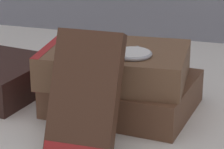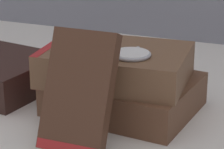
# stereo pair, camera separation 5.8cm
# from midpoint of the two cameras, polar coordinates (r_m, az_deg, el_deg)

# --- Properties ---
(ground_plane) EXTENTS (3.00, 3.00, 0.00)m
(ground_plane) POSITION_cam_midpoint_polar(r_m,az_deg,el_deg) (0.76, -2.94, -4.08)
(ground_plane) COLOR silver
(book_flat_bottom) EXTENTS (0.21, 0.18, 0.05)m
(book_flat_bottom) POSITION_cam_midpoint_polar(r_m,az_deg,el_deg) (0.77, -1.33, -2.02)
(book_flat_bottom) COLOR brown
(book_flat_bottom) RESTS_ON ground_plane
(book_flat_top) EXTENTS (0.21, 0.15, 0.05)m
(book_flat_top) POSITION_cam_midpoint_polar(r_m,az_deg,el_deg) (0.74, -2.31, 1.10)
(book_flat_top) COLOR brown
(book_flat_top) RESTS_ON book_flat_bottom
(book_leaning_front) EXTENTS (0.08, 0.08, 0.15)m
(book_leaning_front) POSITION_cam_midpoint_polar(r_m,az_deg,el_deg) (0.64, -5.54, -2.44)
(book_leaning_front) COLOR #4C2D1E
(book_leaning_front) RESTS_ON ground_plane
(pocket_watch) EXTENTS (0.05, 0.06, 0.01)m
(pocket_watch) POSITION_cam_midpoint_polar(r_m,az_deg,el_deg) (0.70, -0.12, 2.23)
(pocket_watch) COLOR white
(pocket_watch) RESTS_ON book_flat_top
(reading_glasses) EXTENTS (0.11, 0.08, 0.00)m
(reading_glasses) POSITION_cam_midpoint_polar(r_m,az_deg,el_deg) (0.93, 0.32, 0.49)
(reading_glasses) COLOR #ADADB2
(reading_glasses) RESTS_ON ground_plane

